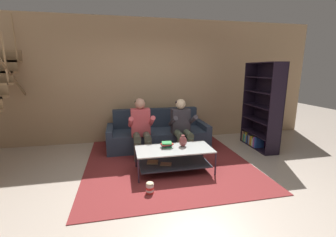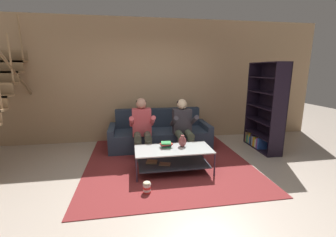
# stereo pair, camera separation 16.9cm
# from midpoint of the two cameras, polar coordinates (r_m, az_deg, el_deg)

# --- Properties ---
(ground) EXTENTS (16.80, 16.80, 0.00)m
(ground) POSITION_cam_midpoint_polar(r_m,az_deg,el_deg) (3.59, 0.43, -16.53)
(ground) COLOR #BEAE9E
(back_partition) EXTENTS (8.40, 0.12, 2.90)m
(back_partition) POSITION_cam_midpoint_polar(r_m,az_deg,el_deg) (5.58, -5.06, 9.41)
(back_partition) COLOR tan
(back_partition) RESTS_ON ground
(couch) EXTENTS (2.24, 0.86, 0.83)m
(couch) POSITION_cam_midpoint_polar(r_m,az_deg,el_deg) (5.15, -3.54, -4.12)
(couch) COLOR #2C384B
(couch) RESTS_ON ground
(person_seated_left) EXTENTS (0.50, 0.58, 1.17)m
(person_seated_left) POSITION_cam_midpoint_polar(r_m,az_deg,el_deg) (4.52, -7.92, -1.89)
(person_seated_left) COLOR #4F5041
(person_seated_left) RESTS_ON ground
(person_seated_right) EXTENTS (0.50, 0.58, 1.14)m
(person_seated_right) POSITION_cam_midpoint_polar(r_m,az_deg,el_deg) (4.65, 2.49, -1.58)
(person_seated_right) COLOR #515A45
(person_seated_right) RESTS_ON ground
(coffee_table) EXTENTS (1.30, 0.62, 0.42)m
(coffee_table) POSITION_cam_midpoint_polar(r_m,az_deg,el_deg) (3.90, 0.14, -9.56)
(coffee_table) COLOR #B7BDBA
(coffee_table) RESTS_ON ground
(area_rug) EXTENTS (3.00, 3.29, 0.01)m
(area_rug) POSITION_cam_midpoint_polar(r_m,az_deg,el_deg) (4.50, -1.58, -10.28)
(area_rug) COLOR maroon
(area_rug) RESTS_ON ground
(vase) EXTENTS (0.14, 0.14, 0.20)m
(vase) POSITION_cam_midpoint_polar(r_m,az_deg,el_deg) (3.93, 2.58, -5.76)
(vase) COLOR brown
(vase) RESTS_ON coffee_table
(book_stack) EXTENTS (0.22, 0.18, 0.09)m
(book_stack) POSITION_cam_midpoint_polar(r_m,az_deg,el_deg) (3.90, -1.57, -6.66)
(book_stack) COLOR #2A824E
(book_stack) RESTS_ON coffee_table
(bookshelf) EXTENTS (0.36, 1.05, 1.88)m
(bookshelf) POSITION_cam_midpoint_polar(r_m,az_deg,el_deg) (5.38, 21.83, 1.14)
(bookshelf) COLOR black
(bookshelf) RESTS_ON ground
(popcorn_tub) EXTENTS (0.11, 0.11, 0.18)m
(popcorn_tub) POSITION_cam_midpoint_polar(r_m,az_deg,el_deg) (3.36, -6.12, -17.12)
(popcorn_tub) COLOR red
(popcorn_tub) RESTS_ON ground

